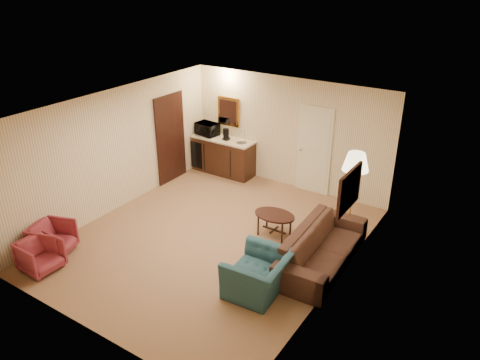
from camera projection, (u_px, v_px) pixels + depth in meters
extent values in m
plane|color=#966C4C|center=(213.00, 238.00, 9.10)|extent=(6.00, 6.00, 0.00)
cube|color=#FBE9BC|center=(288.00, 133.00, 10.83)|extent=(5.00, 0.02, 2.60)
cube|color=#FBE9BC|center=(115.00, 151.00, 9.79)|extent=(0.02, 6.00, 2.60)
cube|color=#FBE9BC|center=(340.00, 214.00, 7.31)|extent=(0.02, 6.00, 2.60)
cube|color=white|center=(210.00, 109.00, 8.01)|extent=(5.00, 6.00, 0.02)
cube|color=beige|center=(314.00, 150.00, 10.58)|extent=(0.82, 0.06, 2.05)
cube|color=black|center=(171.00, 139.00, 11.18)|extent=(0.06, 0.98, 2.10)
cube|color=gold|center=(229.00, 112.00, 11.52)|extent=(0.62, 0.04, 0.72)
cube|color=black|center=(349.00, 190.00, 7.53)|extent=(0.06, 0.90, 0.70)
cube|color=#371B11|center=(223.00, 156.00, 11.79)|extent=(1.64, 0.58, 0.92)
imported|color=black|center=(323.00, 241.00, 8.16)|extent=(0.80, 2.38, 0.92)
imported|color=#214553|center=(259.00, 268.00, 7.45)|extent=(0.74, 1.08, 0.90)
imported|color=#983146|center=(52.00, 237.00, 8.50)|extent=(0.80, 0.83, 0.68)
imported|color=#983146|center=(40.00, 254.00, 8.05)|extent=(0.59, 0.63, 0.64)
cube|color=black|center=(274.00, 225.00, 9.11)|extent=(0.83, 0.57, 0.47)
cube|color=gold|center=(352.00, 198.00, 8.69)|extent=(0.62, 0.62, 1.81)
cylinder|color=black|center=(244.00, 174.00, 11.55)|extent=(0.29, 0.29, 0.28)
imported|color=black|center=(207.00, 128.00, 11.78)|extent=(0.60, 0.38, 0.38)
cylinder|color=black|center=(226.00, 134.00, 11.46)|extent=(0.17, 0.17, 0.28)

